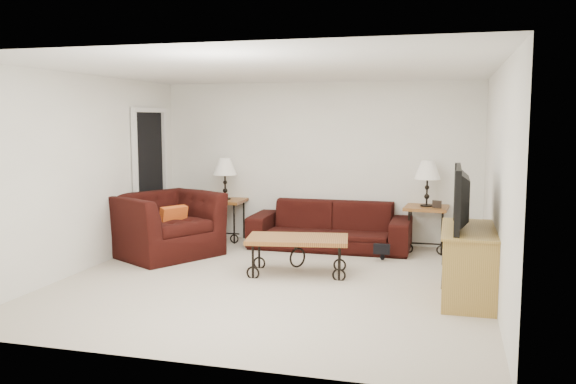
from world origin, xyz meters
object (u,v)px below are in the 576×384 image
object	(u,v)px
backpack	(383,245)
armchair	(165,225)
lamp_left	(225,179)
side_table_right	(426,229)
television	(469,198)
sofa	(330,226)
tv_stand	(468,264)
side_table_left	(226,220)
lamp_right	(427,184)
coffee_table	(297,256)

from	to	relation	value
backpack	armchair	bearing A→B (deg)	-164.83
lamp_left	side_table_right	bearing A→B (deg)	0.00
television	backpack	world-z (taller)	television
side_table_right	lamp_left	size ratio (longest dim) A/B	1.01
sofa	tv_stand	xyz separation A→B (m)	(1.94, -2.11, 0.04)
side_table_left	lamp_right	bearing A→B (deg)	0.00
armchair	tv_stand	distance (m)	4.23
television	sofa	bearing A→B (deg)	-137.75
armchair	backpack	bearing A→B (deg)	-50.64
sofa	side_table_left	distance (m)	1.74
television	backpack	distance (m)	2.08
side_table_left	backpack	xyz separation A→B (m)	(2.59, -0.74, -0.11)
lamp_right	tv_stand	world-z (taller)	lamp_right
sofa	side_table_left	world-z (taller)	sofa
side_table_left	lamp_right	distance (m)	3.20
television	side_table_right	bearing A→B (deg)	-167.23
armchair	television	size ratio (longest dim) A/B	1.19
lamp_left	armchair	distance (m)	1.43
lamp_right	backpack	world-z (taller)	lamp_right
sofa	coffee_table	xyz separation A→B (m)	(-0.10, -1.58, -0.11)
side_table_right	backpack	distance (m)	0.93
lamp_right	tv_stand	distance (m)	2.43
lamp_left	armchair	world-z (taller)	lamp_left
sofa	side_table_right	size ratio (longest dim) A/B	3.57
lamp_right	coffee_table	size ratio (longest dim) A/B	0.53
lamp_left	tv_stand	size ratio (longest dim) A/B	0.51
coffee_table	tv_stand	distance (m)	2.11
sofa	side_table_left	size ratio (longest dim) A/B	3.61
side_table_right	armchair	size ratio (longest dim) A/B	0.49
tv_stand	backpack	world-z (taller)	tv_stand
tv_stand	backpack	size ratio (longest dim) A/B	2.94
coffee_table	backpack	world-z (taller)	coffee_table
side_table_right	lamp_left	xyz separation A→B (m)	(-3.13, 0.00, 0.65)
side_table_left	armchair	xyz separation A→B (m)	(-0.43, -1.25, 0.11)
armchair	lamp_right	bearing A→B (deg)	-40.97
television	backpack	size ratio (longest dim) A/B	2.63
side_table_right	lamp_right	size ratio (longest dim) A/B	1.00
side_table_left	tv_stand	xyz separation A→B (m)	(3.67, -2.29, 0.06)
lamp_right	armchair	distance (m)	3.82
coffee_table	backpack	size ratio (longest dim) A/B	2.86
side_table_left	coffee_table	bearing A→B (deg)	-47.13
coffee_table	television	xyz separation A→B (m)	(2.02, -0.53, 0.87)
lamp_left	backpack	distance (m)	2.80
sofa	side_table_right	bearing A→B (deg)	7.34
lamp_left	tv_stand	world-z (taller)	lamp_left
lamp_right	television	bearing A→B (deg)	-77.23
sofa	backpack	world-z (taller)	sofa
side_table_left	lamp_right	world-z (taller)	lamp_right
side_table_left	coffee_table	size ratio (longest dim) A/B	0.53
side_table_right	television	bearing A→B (deg)	-77.23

